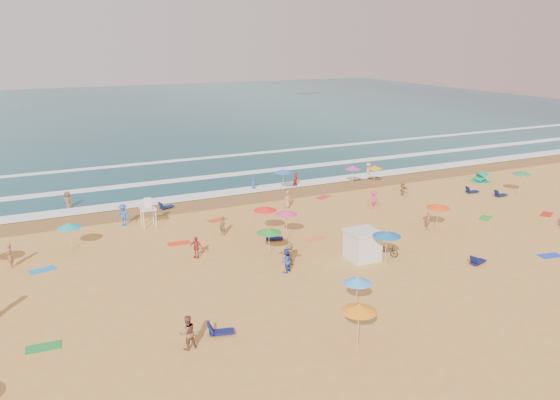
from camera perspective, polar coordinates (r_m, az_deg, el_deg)
name	(u,v)px	position (r m, az deg, el deg)	size (l,w,h in m)	color
ground	(279,244)	(41.68, -0.07, -4.58)	(220.00, 220.00, 0.00)	gold
ocean	(108,113)	(121.25, -17.50, 8.62)	(220.00, 140.00, 0.18)	#0C4756
wet_sand	(224,201)	(52.65, -5.89, -0.13)	(220.00, 220.00, 0.00)	olive
surf_foam	(197,180)	(60.73, -8.71, 2.10)	(200.00, 18.70, 0.05)	white
cabana	(362,246)	(38.97, 8.62, -4.73)	(2.00, 2.00, 2.00)	silver
cabana_roof	(363,231)	(38.60, 8.68, -3.26)	(2.20, 2.20, 0.12)	silver
bicycle	(387,250)	(39.98, 11.09, -5.16)	(0.59, 1.68, 0.88)	black
lifeguard_stand	(148,214)	(46.37, -13.60, -1.48)	(1.20, 1.20, 2.10)	white
beach_umbrellas	(244,225)	(39.25, -3.76, -2.64)	(59.09, 29.30, 0.79)	#DF319A
loungers	(354,240)	(42.32, 7.69, -4.15)	(50.94, 24.19, 0.34)	#0E1148
towels	(294,246)	(41.15, 1.51, -4.84)	(47.99, 21.50, 0.03)	#C14618
popup_tents	(520,195)	(57.08, 23.83, 0.45)	(6.94, 16.83, 1.20)	#DB3072
beachgoers	(256,217)	(45.29, -2.54, -1.78)	(38.81, 28.75, 2.14)	tan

